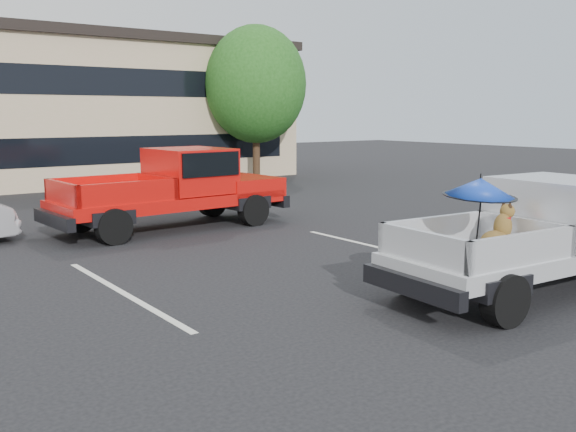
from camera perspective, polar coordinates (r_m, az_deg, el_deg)
name	(u,v)px	position (r m, az deg, el deg)	size (l,w,h in m)	color
ground	(339,290)	(10.93, 4.52, -6.57)	(90.00, 90.00, 0.00)	black
stripe_left	(123,293)	(11.07, -14.47, -6.61)	(0.12, 5.00, 0.01)	silver
stripe_right	(382,248)	(14.34, 8.35, -2.85)	(0.12, 5.00, 0.01)	silver
motel_building	(61,108)	(30.26, -19.57, 9.06)	(20.40, 8.40, 6.30)	tan
tree_right	(256,85)	(28.77, -2.87, 11.59)	(4.46, 4.46, 6.78)	#332114
tree_back	(120,85)	(34.47, -14.70, 11.23)	(4.68, 4.68, 7.11)	#332114
silver_pickup	(548,228)	(11.57, 22.08, -1.00)	(5.81, 2.41, 2.06)	black
red_pickup	(184,184)	(16.95, -9.22, 2.80)	(6.34, 2.58, 2.05)	black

